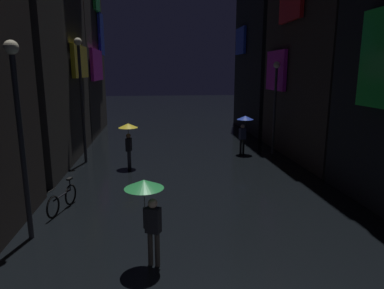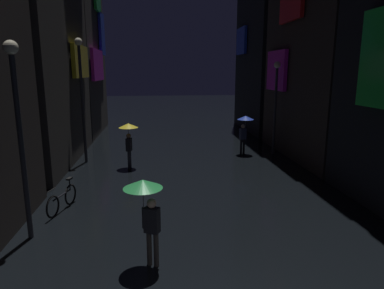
{
  "view_description": "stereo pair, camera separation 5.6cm",
  "coord_description": "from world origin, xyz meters",
  "views": [
    {
      "loc": [
        -1.58,
        -4.15,
        4.52
      ],
      "look_at": [
        0.0,
        9.61,
        1.52
      ],
      "focal_mm": 32.0,
      "sensor_mm": 36.0,
      "label": 1
    },
    {
      "loc": [
        -1.53,
        -4.16,
        4.52
      ],
      "look_at": [
        0.0,
        9.61,
        1.52
      ],
      "focal_mm": 32.0,
      "sensor_mm": 36.0,
      "label": 2
    }
  ],
  "objects": [
    {
      "name": "pedestrian_foreground_right_blue",
      "position": [
        3.36,
        13.84,
        1.67
      ],
      "size": [
        0.9,
        0.9,
        2.12
      ],
      "color": "black",
      "rests_on": "ground"
    },
    {
      "name": "streetlamp_left_far",
      "position": [
        -5.0,
        13.04,
        3.73
      ],
      "size": [
        0.36,
        0.36,
        6.04
      ],
      "color": "#2D2D33",
      "rests_on": "ground"
    },
    {
      "name": "building_right_mid",
      "position": [
        7.48,
        13.12,
        7.88
      ],
      "size": [
        4.25,
        8.23,
        15.73
      ],
      "color": "#2D2826",
      "rests_on": "ground"
    },
    {
      "name": "streetlamp_right_far",
      "position": [
        5.0,
        13.76,
        3.17
      ],
      "size": [
        0.36,
        0.36,
        5.0
      ],
      "color": "#2D2D33",
      "rests_on": "ground"
    },
    {
      "name": "pedestrian_midstreet_left_yellow",
      "position": [
        -2.74,
        11.77,
        1.67
      ],
      "size": [
        0.9,
        0.9,
        2.12
      ],
      "color": "#2D2D38",
      "rests_on": "ground"
    },
    {
      "name": "streetlamp_left_near",
      "position": [
        -5.0,
        4.99,
        3.31
      ],
      "size": [
        0.36,
        0.36,
        5.26
      ],
      "color": "#2D2D33",
      "rests_on": "ground"
    },
    {
      "name": "pedestrian_far_right_green",
      "position": [
        -1.76,
        3.25,
        1.67
      ],
      "size": [
        0.9,
        0.9,
        2.12
      ],
      "color": "#38332D",
      "rests_on": "ground"
    },
    {
      "name": "building_left_far",
      "position": [
        -7.48,
        21.8,
        6.6
      ],
      "size": [
        4.25,
        7.61,
        13.19
      ],
      "color": "#33302D",
      "rests_on": "ground"
    },
    {
      "name": "bicycle_parked_at_storefront",
      "position": [
        -4.6,
        6.82,
        0.39
      ],
      "size": [
        0.54,
        1.77,
        0.96
      ],
      "color": "black",
      "rests_on": "ground"
    }
  ]
}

